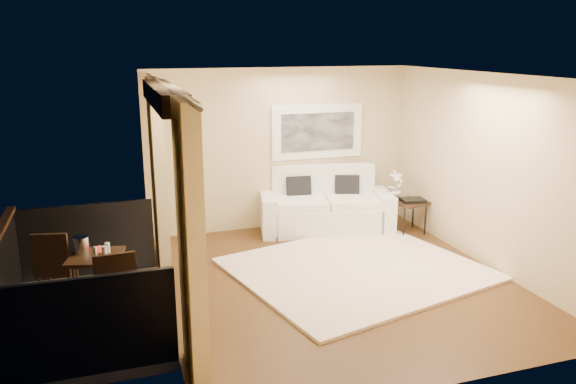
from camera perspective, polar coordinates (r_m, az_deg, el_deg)
floor at (r=7.62m, az=4.91°, el=-9.02°), size 5.00×5.00×0.00m
room_shell at (r=6.45m, az=-12.55°, el=9.53°), size 5.00×6.40×5.00m
balcony at (r=7.05m, az=-21.14°, el=-10.53°), size 1.81×2.60×1.17m
curtains at (r=6.66m, az=-11.80°, el=-0.63°), size 0.16×4.80×2.64m
artwork at (r=9.61m, az=3.03°, el=6.14°), size 1.62×0.07×0.92m
rug at (r=7.98m, az=6.97°, el=-7.77°), size 3.75×3.44×0.04m
sofa at (r=9.55m, az=3.80°, el=-1.60°), size 2.34×1.37×1.05m
side_table at (r=9.54m, az=12.23°, el=-1.27°), size 0.62×0.62×0.54m
tray at (r=9.51m, az=12.57°, el=-0.81°), size 0.41×0.33×0.05m
orchid at (r=9.50m, az=10.94°, el=0.71°), size 0.31×0.24×0.51m
bistro_table at (r=6.99m, az=-18.94°, el=-6.73°), size 0.70×0.70×0.69m
balcony_chair_far at (r=7.26m, az=-22.67°, el=-6.72°), size 0.49×0.50×0.96m
balcony_chair_near at (r=6.12m, az=-16.91°, el=-9.97°), size 0.46×0.46×1.00m
ice_bucket at (r=7.05m, az=-20.27°, el=-5.06°), size 0.18×0.18×0.20m
candle at (r=7.03m, az=-18.63°, el=-5.53°), size 0.06×0.06×0.07m
vase at (r=6.73m, az=-18.97°, el=-5.99°), size 0.04×0.04×0.18m
glass_a at (r=6.88m, az=-18.14°, el=-5.73°), size 0.06×0.06×0.12m
glass_b at (r=6.98m, az=-17.87°, el=-5.40°), size 0.06×0.06×0.12m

